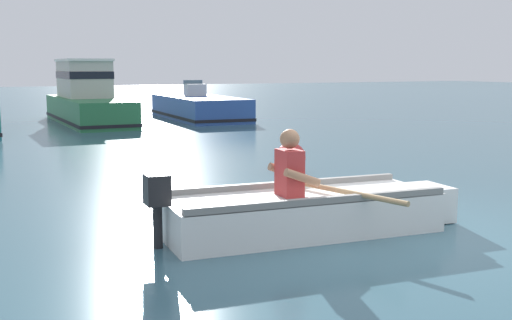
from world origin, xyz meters
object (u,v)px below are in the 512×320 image
rowboat_with_person (307,211)px  moored_boat_blue (199,108)px  moored_boat_green (87,99)px  mooring_buoy (291,158)px

rowboat_with_person → moored_boat_blue: moored_boat_blue is taller
moored_boat_blue → rowboat_with_person: bearing=-108.5°
moored_boat_blue → moored_boat_green: bearing=176.3°
rowboat_with_person → mooring_buoy: 4.22m
moored_boat_blue → mooring_buoy: (-3.25, -11.94, -0.11)m
moored_boat_green → mooring_buoy: (0.71, -12.20, -0.51)m
mooring_buoy → moored_boat_blue: bearing=74.8°
moored_boat_green → moored_boat_blue: 3.99m
rowboat_with_person → moored_boat_blue: size_ratio=0.63×
rowboat_with_person → mooring_buoy: bearing=61.7°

